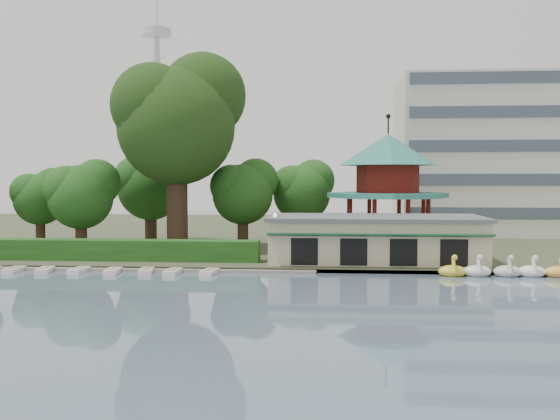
# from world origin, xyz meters

# --- Properties ---
(ground_plane) EXTENTS (220.00, 220.00, 0.00)m
(ground_plane) POSITION_xyz_m (0.00, 0.00, 0.00)
(ground_plane) COLOR slate
(ground_plane) RESTS_ON ground
(shore) EXTENTS (220.00, 70.00, 0.40)m
(shore) POSITION_xyz_m (0.00, 52.00, 0.20)
(shore) COLOR #424930
(shore) RESTS_ON ground
(embankment) EXTENTS (220.00, 0.60, 0.30)m
(embankment) POSITION_xyz_m (0.00, 17.30, 0.15)
(embankment) COLOR gray
(embankment) RESTS_ON ground
(dock) EXTENTS (34.00, 1.60, 0.24)m
(dock) POSITION_xyz_m (-12.00, 17.20, 0.12)
(dock) COLOR gray
(dock) RESTS_ON ground
(boathouse) EXTENTS (18.60, 9.39, 3.90)m
(boathouse) POSITION_xyz_m (10.00, 21.97, 2.37)
(boathouse) COLOR beige
(boathouse) RESTS_ON shore
(pavilion) EXTENTS (12.40, 12.40, 13.50)m
(pavilion) POSITION_xyz_m (12.00, 32.00, 7.48)
(pavilion) COLOR beige
(pavilion) RESTS_ON shore
(office_building) EXTENTS (38.00, 18.00, 20.00)m
(office_building) POSITION_xyz_m (32.67, 49.00, 9.73)
(office_building) COLOR silver
(office_building) RESTS_ON shore
(broadcast_tower) EXTENTS (8.00, 8.00, 96.00)m
(broadcast_tower) POSITION_xyz_m (-42.00, 140.00, 33.98)
(broadcast_tower) COLOR silver
(broadcast_tower) RESTS_ON ground
(hedge) EXTENTS (30.00, 2.00, 1.80)m
(hedge) POSITION_xyz_m (-15.00, 20.50, 1.30)
(hedge) COLOR #22531A
(hedge) RESTS_ON shore
(lamp_post) EXTENTS (0.36, 0.36, 4.28)m
(lamp_post) POSITION_xyz_m (1.50, 19.00, 3.34)
(lamp_post) COLOR black
(lamp_post) RESTS_ON shore
(big_tree) EXTENTS (12.74, 11.87, 19.79)m
(big_tree) POSITION_xyz_m (-8.84, 28.19, 13.69)
(big_tree) COLOR #3A281C
(big_tree) RESTS_ON shore
(small_trees) EXTENTS (39.14, 16.98, 10.49)m
(small_trees) POSITION_xyz_m (-11.92, 32.32, 6.45)
(small_trees) COLOR #3A281C
(small_trees) RESTS_ON shore
(moored_rowboats) EXTENTS (24.87, 2.69, 0.36)m
(moored_rowboats) POSITION_xyz_m (-15.33, 15.73, 0.18)
(moored_rowboats) COLOR white
(moored_rowboats) RESTS_ON ground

